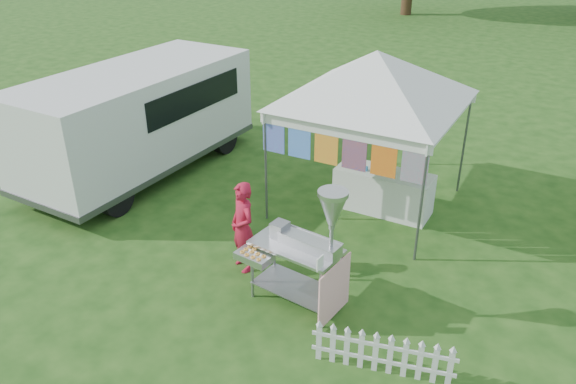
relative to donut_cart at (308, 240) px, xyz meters
The scene contains 7 objects.
ground 1.24m from the donut_cart, 162.66° to the right, with size 120.00×120.00×0.00m, color #1C4413.
canopy_main 3.85m from the donut_cart, 97.18° to the left, with size 4.24×4.24×3.45m.
donut_cart is the anchor object (origin of this frame).
vendor 1.47m from the donut_cart, 163.13° to the left, with size 0.55×0.36×1.50m, color #B41632.
cargo_van 5.88m from the donut_cart, 153.86° to the left, with size 2.29×5.45×2.24m.
picket_fence 1.78m from the donut_cart, 25.93° to the right, with size 1.76×0.42×0.56m.
display_table 3.39m from the donut_cart, 91.39° to the left, with size 1.80×0.70×0.80m, color white.
Camera 1 is at (3.32, -5.69, 5.26)m, focal length 35.00 mm.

